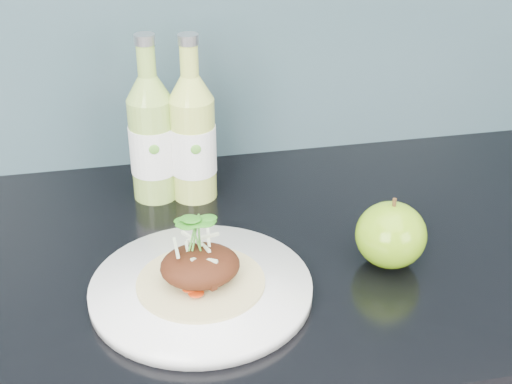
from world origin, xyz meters
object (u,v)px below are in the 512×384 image
green_apple (391,235)px  cider_bottle_right (193,138)px  dinner_plate (201,289)px  cider_bottle_left (152,138)px

green_apple → cider_bottle_right: bearing=133.8°
dinner_plate → cider_bottle_right: (0.02, 0.25, 0.09)m
green_apple → dinner_plate: bearing=-175.9°
dinner_plate → cider_bottle_left: bearing=97.2°
green_apple → cider_bottle_left: size_ratio=0.43×
green_apple → cider_bottle_left: (-0.28, 0.24, 0.05)m
cider_bottle_left → cider_bottle_right: size_ratio=1.00×
dinner_plate → cider_bottle_left: (-0.03, 0.26, 0.09)m
cider_bottle_left → dinner_plate: bearing=-88.3°
cider_bottle_left → cider_bottle_right: same height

